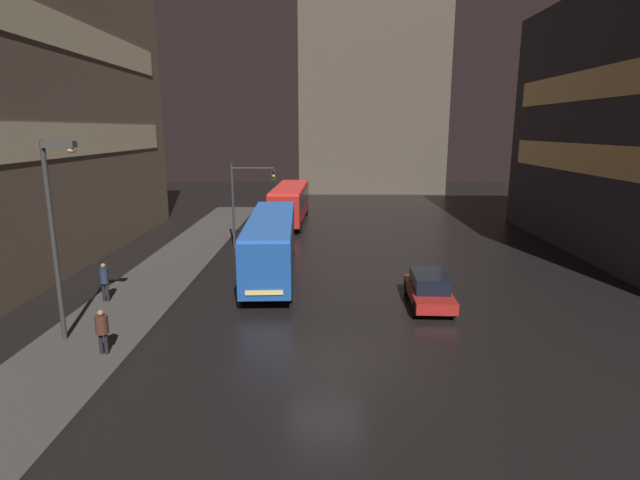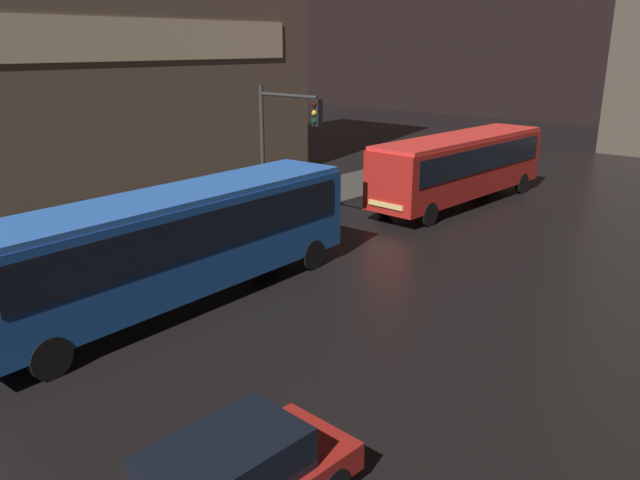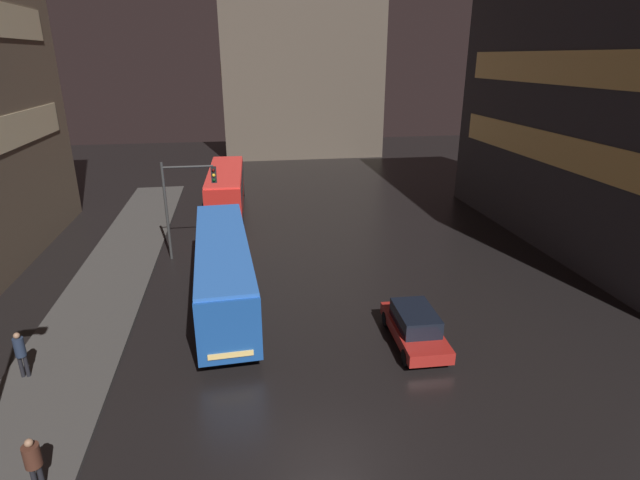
% 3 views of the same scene
% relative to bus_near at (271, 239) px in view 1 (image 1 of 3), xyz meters
% --- Properties ---
extents(ground_plane, '(120.00, 120.00, 0.00)m').
position_rel_bus_near_xyz_m(ground_plane, '(3.01, -10.53, -2.01)').
color(ground_plane, black).
extents(sidewalk_left, '(4.00, 48.00, 0.15)m').
position_rel_bus_near_xyz_m(sidewalk_left, '(-5.99, -0.53, -1.93)').
color(sidewalk_left, '#3D3A38').
rests_on(sidewalk_left, ground).
extents(building_left_tower, '(10.07, 27.12, 20.47)m').
position_rel_bus_near_xyz_m(building_left_tower, '(-16.03, 3.67, 8.23)').
color(building_left_tower, brown).
rests_on(building_left_tower, ground).
extents(building_far_backdrop, '(18.07, 12.00, 25.99)m').
position_rel_bus_near_xyz_m(building_far_backdrop, '(8.74, 40.64, 10.99)').
color(building_far_backdrop, '#4C4238').
rests_on(building_far_backdrop, ground).
extents(bus_near, '(2.95, 12.06, 3.25)m').
position_rel_bus_near_xyz_m(bus_near, '(0.00, 0.00, 0.00)').
color(bus_near, '#194793').
rests_on(bus_near, ground).
extents(bus_far, '(2.82, 11.08, 3.17)m').
position_rel_bus_near_xyz_m(bus_far, '(-0.04, 15.65, -0.05)').
color(bus_far, '#AD1E19').
rests_on(bus_far, ground).
extents(car_taxi, '(1.91, 4.45, 1.51)m').
position_rel_bus_near_xyz_m(car_taxi, '(7.71, -4.80, -1.24)').
color(car_taxi, maroon).
rests_on(car_taxi, ground).
extents(pedestrian_near, '(0.51, 0.51, 1.81)m').
position_rel_bus_near_xyz_m(pedestrian_near, '(-7.14, -4.90, -0.78)').
color(pedestrian_near, black).
rests_on(pedestrian_near, sidewalk_left).
extents(pedestrian_mid, '(0.61, 0.61, 1.64)m').
position_rel_bus_near_xyz_m(pedestrian_mid, '(-4.85, -10.37, -0.86)').
color(pedestrian_mid, black).
rests_on(pedestrian_mid, sidewalk_left).
extents(traffic_light_main, '(3.00, 0.35, 5.70)m').
position_rel_bus_near_xyz_m(traffic_light_main, '(-2.15, 6.27, 1.85)').
color(traffic_light_main, '#2D2D2D').
rests_on(traffic_light_main, ground).
extents(street_lamp_sidewalk, '(1.25, 0.36, 7.39)m').
position_rel_bus_near_xyz_m(street_lamp_sidewalk, '(-6.66, -9.11, 3.06)').
color(street_lamp_sidewalk, '#2D2D2D').
rests_on(street_lamp_sidewalk, sidewalk_left).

